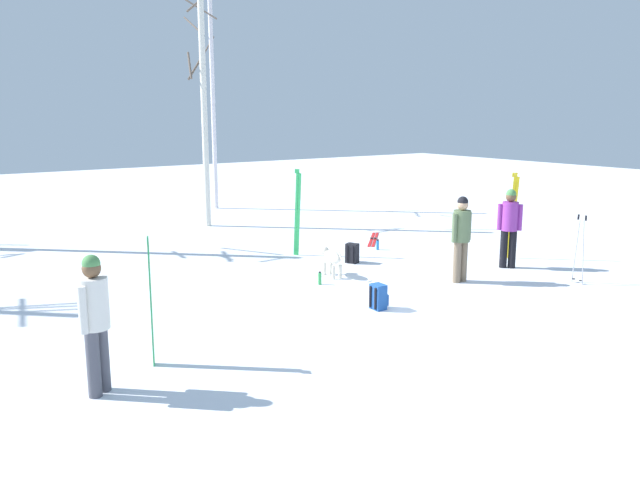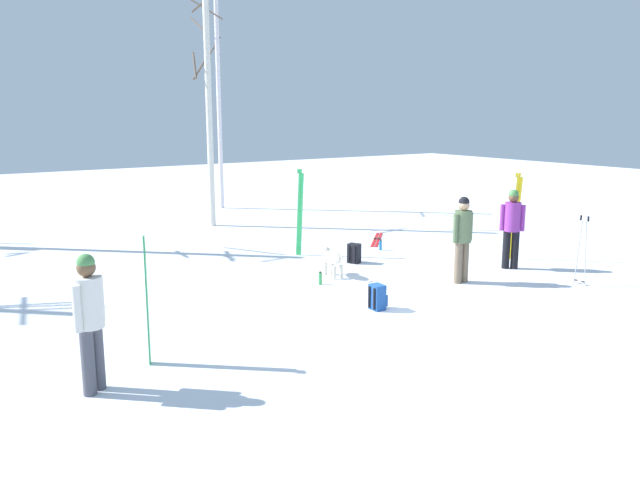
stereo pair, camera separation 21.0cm
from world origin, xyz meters
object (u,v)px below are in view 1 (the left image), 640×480
(water_bottle_0, at_px, (378,245))
(ski_pair_planted_0, at_px, (512,216))
(ski_pair_planted_1, at_px, (151,302))
(ski_pair_planted_2, at_px, (297,213))
(ski_pair_lying_0, at_px, (373,239))
(backpack_0, at_px, (352,253))
(person_2, at_px, (461,233))
(backpack_1, at_px, (379,297))
(water_bottle_1, at_px, (320,278))
(birch_tree_4, at_px, (212,94))
(person_0, at_px, (95,316))
(dog, at_px, (331,258))
(birch_tree_3, at_px, (204,107))
(ski_poles_0, at_px, (580,247))
(person_1, at_px, (509,223))

(water_bottle_0, bearing_deg, ski_pair_planted_0, -52.02)
(ski_pair_planted_1, bearing_deg, ski_pair_planted_0, 8.70)
(ski_pair_planted_0, xyz_separation_m, ski_pair_planted_2, (-3.86, 3.08, 0.03))
(ski_pair_lying_0, distance_m, water_bottle_0, 1.26)
(water_bottle_0, bearing_deg, backpack_0, -151.75)
(person_2, relative_size, backpack_1, 3.90)
(person_2, distance_m, ski_pair_planted_2, 4.09)
(ski_pair_planted_0, bearing_deg, ski_pair_planted_2, 141.44)
(person_2, height_order, water_bottle_1, person_2)
(ski_pair_planted_1, bearing_deg, ski_pair_planted_2, 40.55)
(birch_tree_4, bearing_deg, water_bottle_0, -88.66)
(ski_pair_planted_1, height_order, birch_tree_4, birch_tree_4)
(backpack_0, bearing_deg, ski_pair_lying_0, 40.30)
(person_0, distance_m, backpack_0, 7.65)
(dog, height_order, birch_tree_3, birch_tree_3)
(ski_pair_lying_0, height_order, backpack_0, backpack_0)
(ski_pair_lying_0, relative_size, backpack_0, 3.37)
(dog, bearing_deg, backpack_1, -106.11)
(ski_pair_planted_0, relative_size, ski_pair_planted_1, 1.13)
(ski_poles_0, xyz_separation_m, birch_tree_4, (-1.41, 13.20, 3.18))
(water_bottle_0, xyz_separation_m, birch_tree_3, (-1.95, 5.48, 3.33))
(person_0, height_order, ski_poles_0, person_0)
(backpack_1, relative_size, birch_tree_4, 0.06)
(person_1, bearing_deg, birch_tree_3, 109.83)
(ski_pair_planted_0, relative_size, ski_pair_lying_0, 1.34)
(person_2, distance_m, birch_tree_3, 9.17)
(ski_poles_0, bearing_deg, ski_pair_lying_0, 94.87)
(dog, relative_size, ski_pair_lying_0, 0.60)
(ski_pair_planted_0, distance_m, ski_pair_lying_0, 3.82)
(person_0, xyz_separation_m, backpack_0, (6.68, 3.64, -0.77))
(person_1, distance_m, ski_pair_planted_1, 8.33)
(ski_pair_lying_0, bearing_deg, ski_pair_planted_1, -148.22)
(person_0, height_order, backpack_0, person_0)
(person_2, relative_size, dog, 1.92)
(ski_poles_0, xyz_separation_m, water_bottle_0, (-1.21, 4.67, -0.61))
(ski_pair_planted_2, relative_size, birch_tree_4, 0.27)
(dog, bearing_deg, ski_pair_planted_2, 76.10)
(ski_pair_lying_0, height_order, birch_tree_3, birch_tree_3)
(ski_pair_planted_2, xyz_separation_m, water_bottle_0, (1.94, -0.62, -0.89))
(water_bottle_1, bearing_deg, birch_tree_3, 81.69)
(dog, height_order, ski_pair_planted_0, ski_pair_planted_0)
(ski_poles_0, bearing_deg, birch_tree_4, 96.09)
(person_1, height_order, backpack_0, person_1)
(ski_pair_planted_2, relative_size, water_bottle_0, 8.01)
(backpack_0, bearing_deg, backpack_1, -120.46)
(ski_poles_0, bearing_deg, backpack_1, 167.41)
(person_0, distance_m, person_2, 7.51)
(person_2, xyz_separation_m, ski_pair_planted_0, (2.53, 0.79, 0.00))
(person_1, bearing_deg, person_0, -171.69)
(water_bottle_1, distance_m, birch_tree_3, 8.10)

